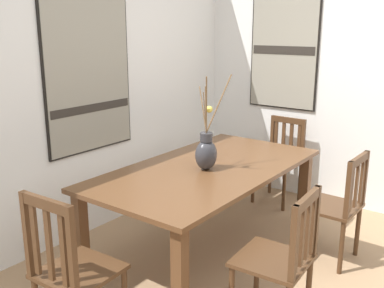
{
  "coord_description": "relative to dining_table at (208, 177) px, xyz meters",
  "views": [
    {
      "loc": [
        -2.65,
        -1.19,
        1.82
      ],
      "look_at": [
        0.1,
        0.87,
        0.9
      ],
      "focal_mm": 41.53,
      "sensor_mm": 36.0,
      "label": 1
    }
  ],
  "objects": [
    {
      "name": "painting_on_side_wall",
      "position": [
        1.67,
        0.18,
        0.91
      ],
      "size": [
        0.05,
        0.77,
        1.21
      ],
      "color": "black"
    },
    {
      "name": "chair_3",
      "position": [
        -0.53,
        -0.91,
        -0.17
      ],
      "size": [
        0.44,
        0.44,
        0.9
      ],
      "color": "#4C301C",
      "rests_on": "ground_plane"
    },
    {
      "name": "chair_0",
      "position": [
        0.5,
        -0.89,
        -0.18
      ],
      "size": [
        0.43,
        0.43,
        0.89
      ],
      "color": "#4C301C",
      "rests_on": "ground_plane"
    },
    {
      "name": "dining_table",
      "position": [
        0.0,
        0.0,
        0.0
      ],
      "size": [
        2.01,
        1.06,
        0.74
      ],
      "color": "brown",
      "rests_on": "ground_plane"
    },
    {
      "name": "painting_on_back_wall",
      "position": [
        -0.25,
        1.07,
        0.77
      ],
      "size": [
        0.92,
        0.05,
        1.33
      ],
      "color": "black"
    },
    {
      "name": "chair_1",
      "position": [
        1.39,
        0.03,
        -0.18
      ],
      "size": [
        0.44,
        0.44,
        0.89
      ],
      "color": "#4C301C",
      "rests_on": "ground_plane"
    },
    {
      "name": "ground_plane",
      "position": [
        -0.12,
        -0.72,
        -0.66
      ],
      "size": [
        6.4,
        6.4,
        0.03
      ],
      "primitive_type": "cube",
      "color": "#A37F5B"
    },
    {
      "name": "centerpiece_vase",
      "position": [
        -0.06,
        -0.03,
        0.23
      ],
      "size": [
        0.36,
        0.22,
        0.74
      ],
      "color": "#333338",
      "rests_on": "dining_table"
    },
    {
      "name": "wall_back",
      "position": [
        -0.12,
        1.14,
        0.7
      ],
      "size": [
        6.4,
        0.12,
        2.7
      ],
      "primitive_type": "cube",
      "color": "white",
      "rests_on": "ground_plane"
    },
    {
      "name": "chair_2",
      "position": [
        -1.38,
        -0.02,
        -0.16
      ],
      "size": [
        0.44,
        0.44,
        0.96
      ],
      "color": "#4C301C",
      "rests_on": "ground_plane"
    },
    {
      "name": "wall_side",
      "position": [
        1.74,
        -0.72,
        0.7
      ],
      "size": [
        0.12,
        6.4,
        2.7
      ],
      "primitive_type": "cube",
      "color": "white",
      "rests_on": "ground_plane"
    }
  ]
}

